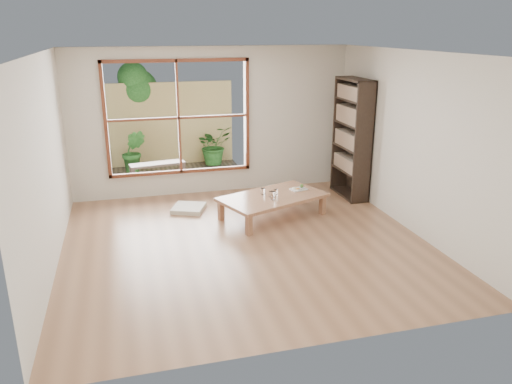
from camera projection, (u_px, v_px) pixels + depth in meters
ground at (246, 243)px, 7.05m from camera, size 5.00×5.00×0.00m
low_table at (273, 198)px, 7.93m from camera, size 1.86×1.45×0.36m
floor_cushion at (189, 208)px, 8.30m from camera, size 0.65×0.65×0.07m
bookshelf at (352, 139)px, 8.73m from camera, size 0.33×0.94×2.08m
glass_tall at (273, 196)px, 7.71m from camera, size 0.07×0.07×0.13m
glass_mid at (276, 192)px, 7.94m from camera, size 0.06×0.06×0.09m
glass_short at (263, 191)px, 7.98m from camera, size 0.07×0.07×0.10m
glass_small at (271, 194)px, 7.87m from camera, size 0.07×0.07×0.08m
food_tray at (299, 188)px, 8.21m from camera, size 0.29×0.24×0.08m
deck at (176, 177)px, 10.17m from camera, size 2.80×2.00×0.05m
garden_bench at (157, 166)px, 9.82m from camera, size 1.10×0.47×0.34m
bamboo_fence at (168, 124)px, 10.80m from camera, size 2.80×0.06×1.80m
shrub_right at (214, 145)px, 10.93m from camera, size 0.95×0.90×0.84m
shrub_left at (134, 151)px, 10.26m from camera, size 0.55×0.47×0.89m
garden_tree at (133, 90)px, 10.69m from camera, size 1.04×0.85×2.22m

